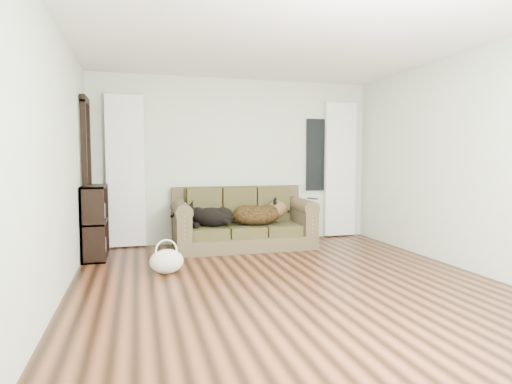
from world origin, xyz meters
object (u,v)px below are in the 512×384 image
object	(u,v)px
dog_shepherd	(258,215)
tote_bag	(167,260)
dog_black_lab	(209,217)
sofa	(243,218)
bookshelf	(95,221)

from	to	relation	value
dog_shepherd	tote_bag	size ratio (longest dim) A/B	1.88
tote_bag	dog_black_lab	bearing A→B (deg)	59.74
dog_black_lab	dog_shepherd	world-z (taller)	dog_shepherd
sofa	tote_bag	world-z (taller)	sofa
dog_black_lab	bookshelf	distance (m)	1.56
sofa	tote_bag	size ratio (longest dim) A/B	5.24
dog_black_lab	tote_bag	xyz separation A→B (m)	(-0.69, -1.18, -0.32)
dog_black_lab	dog_shepherd	size ratio (longest dim) A/B	0.90
dog_black_lab	dog_shepherd	bearing A→B (deg)	31.84
sofa	bookshelf	xyz separation A→B (m)	(-2.08, -0.13, 0.05)
dog_black_lab	tote_bag	world-z (taller)	dog_black_lab
sofa	bookshelf	size ratio (longest dim) A/B	2.10
dog_shepherd	bookshelf	xyz separation A→B (m)	(-2.29, -0.05, 0.01)
dog_black_lab	bookshelf	world-z (taller)	bookshelf
dog_shepherd	bookshelf	world-z (taller)	bookshelf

